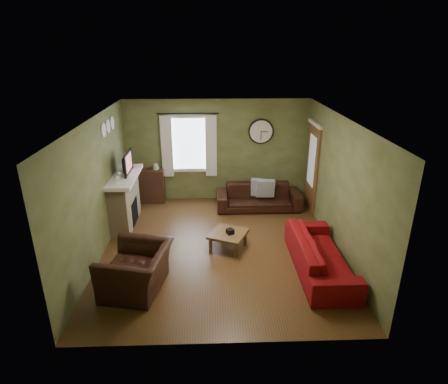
{
  "coord_description": "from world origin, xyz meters",
  "views": [
    {
      "loc": [
        -0.15,
        -6.62,
        3.85
      ],
      "look_at": [
        0.1,
        0.4,
        1.05
      ],
      "focal_mm": 30.0,
      "sensor_mm": 36.0,
      "label": 1
    }
  ],
  "objects_px": {
    "sofa_red": "(320,254)",
    "armchair": "(136,270)",
    "bookshelf": "(150,186)",
    "sofa_brown": "(259,197)",
    "coffee_table": "(228,241)"
  },
  "relations": [
    {
      "from": "bookshelf",
      "to": "armchair",
      "type": "relative_size",
      "value": 0.76
    },
    {
      "from": "sofa_red",
      "to": "armchair",
      "type": "bearing_deg",
      "value": 98.02
    },
    {
      "from": "sofa_brown",
      "to": "sofa_red",
      "type": "distance_m",
      "value": 2.88
    },
    {
      "from": "coffee_table",
      "to": "armchair",
      "type": "bearing_deg",
      "value": -141.17
    },
    {
      "from": "bookshelf",
      "to": "armchair",
      "type": "bearing_deg",
      "value": -85.04
    },
    {
      "from": "sofa_brown",
      "to": "coffee_table",
      "type": "height_order",
      "value": "sofa_brown"
    },
    {
      "from": "sofa_brown",
      "to": "armchair",
      "type": "height_order",
      "value": "armchair"
    },
    {
      "from": "bookshelf",
      "to": "armchair",
      "type": "height_order",
      "value": "bookshelf"
    },
    {
      "from": "sofa_brown",
      "to": "armchair",
      "type": "relative_size",
      "value": 1.8
    },
    {
      "from": "sofa_brown",
      "to": "armchair",
      "type": "distance_m",
      "value": 4.04
    },
    {
      "from": "sofa_brown",
      "to": "coffee_table",
      "type": "bearing_deg",
      "value": -113.31
    },
    {
      "from": "sofa_red",
      "to": "sofa_brown",
      "type": "bearing_deg",
      "value": 15.58
    },
    {
      "from": "bookshelf",
      "to": "sofa_brown",
      "type": "distance_m",
      "value": 2.8
    },
    {
      "from": "sofa_red",
      "to": "coffee_table",
      "type": "distance_m",
      "value": 1.82
    },
    {
      "from": "bookshelf",
      "to": "sofa_red",
      "type": "xyz_separation_m",
      "value": [
        3.52,
        -3.28,
        -0.12
      ]
    }
  ]
}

